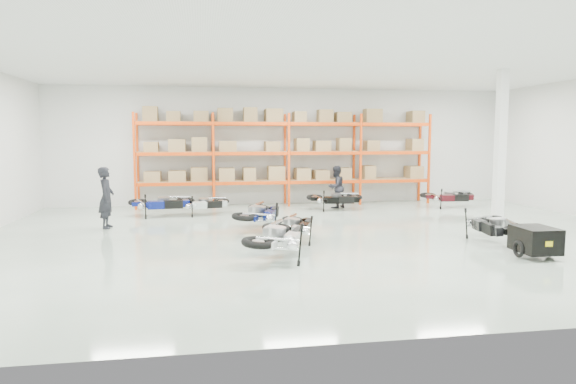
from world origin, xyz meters
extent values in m
plane|color=#B0C5B4|center=(0.00, 0.00, 0.00)|extent=(18.00, 18.00, 0.00)
plane|color=white|center=(0.00, 0.00, 4.50)|extent=(18.00, 18.00, 0.00)
plane|color=silver|center=(0.00, 7.00, 2.25)|extent=(18.00, 0.00, 18.00)
plane|color=silver|center=(0.00, -7.00, 2.25)|extent=(18.00, 0.00, 18.00)
cube|color=#E8440C|center=(-5.60, 6.00, 1.75)|extent=(0.08, 0.08, 3.50)
cube|color=#E8440C|center=(-5.60, 6.90, 1.75)|extent=(0.08, 0.08, 3.50)
cube|color=#E8440C|center=(-2.80, 6.00, 1.75)|extent=(0.08, 0.08, 3.50)
cube|color=#E8440C|center=(-2.80, 6.90, 1.75)|extent=(0.08, 0.08, 3.50)
cube|color=#E8440C|center=(0.00, 6.00, 1.75)|extent=(0.08, 0.08, 3.50)
cube|color=#E8440C|center=(0.00, 6.90, 1.75)|extent=(0.08, 0.08, 3.50)
cube|color=#E8440C|center=(2.80, 6.00, 1.75)|extent=(0.08, 0.08, 3.50)
cube|color=#E8440C|center=(2.80, 6.90, 1.75)|extent=(0.08, 0.08, 3.50)
cube|color=#E8440C|center=(5.60, 6.00, 1.75)|extent=(0.08, 0.08, 3.50)
cube|color=#E8440C|center=(5.60, 6.90, 1.75)|extent=(0.08, 0.08, 3.50)
cube|color=#E8440C|center=(-4.20, 6.00, 0.90)|extent=(2.70, 0.08, 0.12)
cube|color=#E8440C|center=(-4.20, 6.90, 0.90)|extent=(2.70, 0.08, 0.12)
cube|color=olive|center=(-4.20, 6.45, 0.97)|extent=(2.68, 0.88, 0.02)
cube|color=olive|center=(-4.20, 6.45, 1.20)|extent=(2.40, 0.70, 0.44)
cube|color=#E8440C|center=(-1.40, 6.00, 0.90)|extent=(2.70, 0.08, 0.12)
cube|color=#E8440C|center=(-1.40, 6.90, 0.90)|extent=(2.70, 0.08, 0.12)
cube|color=olive|center=(-1.40, 6.45, 0.97)|extent=(2.68, 0.88, 0.02)
cube|color=olive|center=(-1.40, 6.45, 1.20)|extent=(2.40, 0.70, 0.44)
cube|color=#E8440C|center=(1.40, 6.00, 0.90)|extent=(2.70, 0.08, 0.12)
cube|color=#E8440C|center=(1.40, 6.90, 0.90)|extent=(2.70, 0.08, 0.12)
cube|color=olive|center=(1.40, 6.45, 0.97)|extent=(2.68, 0.88, 0.02)
cube|color=olive|center=(1.40, 6.45, 1.20)|extent=(2.40, 0.70, 0.44)
cube|color=#E8440C|center=(4.20, 6.00, 0.90)|extent=(2.70, 0.08, 0.12)
cube|color=#E8440C|center=(4.20, 6.90, 0.90)|extent=(2.70, 0.08, 0.12)
cube|color=olive|center=(4.20, 6.45, 0.97)|extent=(2.68, 0.88, 0.02)
cube|color=olive|center=(4.20, 6.45, 1.20)|extent=(2.40, 0.70, 0.44)
cube|color=#E8440C|center=(-4.20, 6.00, 2.00)|extent=(2.70, 0.08, 0.12)
cube|color=#E8440C|center=(-4.20, 6.90, 2.00)|extent=(2.70, 0.08, 0.12)
cube|color=olive|center=(-4.20, 6.45, 2.07)|extent=(2.68, 0.88, 0.02)
cube|color=olive|center=(-4.20, 6.45, 2.30)|extent=(2.40, 0.70, 0.44)
cube|color=#E8440C|center=(-1.40, 6.00, 2.00)|extent=(2.70, 0.08, 0.12)
cube|color=#E8440C|center=(-1.40, 6.90, 2.00)|extent=(2.70, 0.08, 0.12)
cube|color=olive|center=(-1.40, 6.45, 2.07)|extent=(2.68, 0.88, 0.02)
cube|color=olive|center=(-1.40, 6.45, 2.30)|extent=(2.40, 0.70, 0.44)
cube|color=#E8440C|center=(1.40, 6.00, 2.00)|extent=(2.70, 0.08, 0.12)
cube|color=#E8440C|center=(1.40, 6.90, 2.00)|extent=(2.70, 0.08, 0.12)
cube|color=olive|center=(1.40, 6.45, 2.07)|extent=(2.68, 0.88, 0.02)
cube|color=olive|center=(1.40, 6.45, 2.30)|extent=(2.40, 0.70, 0.44)
cube|color=#E8440C|center=(4.20, 6.00, 2.00)|extent=(2.70, 0.08, 0.12)
cube|color=#E8440C|center=(4.20, 6.90, 2.00)|extent=(2.70, 0.08, 0.12)
cube|color=olive|center=(4.20, 6.45, 2.07)|extent=(2.68, 0.88, 0.02)
cube|color=olive|center=(4.20, 6.45, 2.30)|extent=(2.40, 0.70, 0.44)
cube|color=#E8440C|center=(-4.20, 6.00, 3.10)|extent=(2.70, 0.08, 0.12)
cube|color=#E8440C|center=(-4.20, 6.90, 3.10)|extent=(2.70, 0.08, 0.12)
cube|color=olive|center=(-4.20, 6.45, 3.17)|extent=(2.68, 0.88, 0.02)
cube|color=olive|center=(-4.20, 6.45, 3.40)|extent=(2.40, 0.70, 0.44)
cube|color=#E8440C|center=(-1.40, 6.00, 3.10)|extent=(2.70, 0.08, 0.12)
cube|color=#E8440C|center=(-1.40, 6.90, 3.10)|extent=(2.70, 0.08, 0.12)
cube|color=olive|center=(-1.40, 6.45, 3.17)|extent=(2.68, 0.88, 0.02)
cube|color=olive|center=(-1.40, 6.45, 3.40)|extent=(2.40, 0.70, 0.44)
cube|color=#E8440C|center=(1.40, 6.00, 3.10)|extent=(2.70, 0.08, 0.12)
cube|color=#E8440C|center=(1.40, 6.90, 3.10)|extent=(2.70, 0.08, 0.12)
cube|color=olive|center=(1.40, 6.45, 3.17)|extent=(2.68, 0.88, 0.02)
cube|color=olive|center=(1.40, 6.45, 3.40)|extent=(2.40, 0.70, 0.44)
cube|color=#E8440C|center=(4.20, 6.00, 3.10)|extent=(2.70, 0.08, 0.12)
cube|color=#E8440C|center=(4.20, 6.90, 3.10)|extent=(2.70, 0.08, 0.12)
cube|color=olive|center=(4.20, 6.45, 3.17)|extent=(2.68, 0.88, 0.02)
cube|color=olive|center=(4.20, 6.45, 3.40)|extent=(2.40, 0.70, 0.44)
cube|color=white|center=(5.20, 0.50, 2.25)|extent=(0.25, 0.25, 4.50)
cube|color=black|center=(3.84, -3.14, 0.39)|extent=(0.77, 0.96, 0.54)
cube|color=yellow|center=(3.84, -3.62, 0.39)|extent=(0.16, 0.03, 0.11)
torus|color=black|center=(3.47, -3.14, 0.20)|extent=(0.08, 0.37, 0.37)
torus|color=black|center=(4.22, -3.14, 0.20)|extent=(0.08, 0.37, 0.37)
cylinder|color=black|center=(3.84, -2.50, 0.44)|extent=(0.07, 0.89, 0.04)
imported|color=black|center=(-5.93, 2.20, 0.88)|extent=(0.43, 0.65, 1.76)
imported|color=black|center=(1.63, 5.25, 0.78)|extent=(0.96, 0.92, 1.56)
camera|label=1|loc=(-3.21, -12.99, 2.57)|focal=32.00mm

